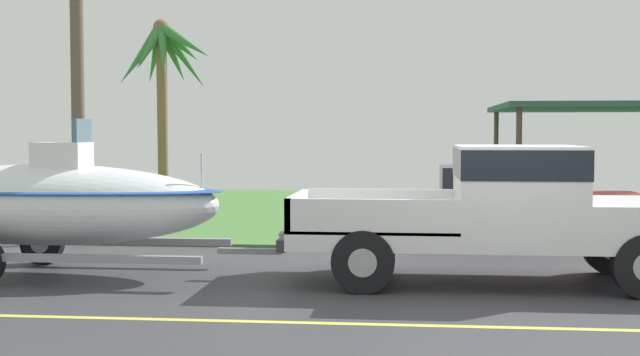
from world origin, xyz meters
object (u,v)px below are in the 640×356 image
boat_on_trailer (44,203)px  palm_tree_near_left (165,60)px  parked_sedan_near (517,204)px  carport_awning (632,109)px  utility_pole (77,38)px  pickup_truck_towing (513,207)px

boat_on_trailer → palm_tree_near_left: bearing=98.8°
parked_sedan_near → palm_tree_near_left: (-9.17, 8.45, 3.45)m
carport_awning → palm_tree_near_left: (-12.95, 1.49, 1.50)m
boat_on_trailer → carport_awning: size_ratio=0.89×
utility_pole → palm_tree_near_left: bearing=96.7°
boat_on_trailer → palm_tree_near_left: 13.64m
pickup_truck_towing → utility_pole: 8.70m
pickup_truck_towing → palm_tree_near_left: size_ratio=1.02×
pickup_truck_towing → parked_sedan_near: pickup_truck_towing is taller
pickup_truck_towing → carport_awning: carport_awning is taller
parked_sedan_near → utility_pole: (-8.06, -1.06, 3.07)m
palm_tree_near_left → utility_pole: 9.59m
boat_on_trailer → parked_sedan_near: size_ratio=1.39×
parked_sedan_near → carport_awning: carport_awning is taller
pickup_truck_towing → boat_on_trailer: 6.52m
pickup_truck_towing → carport_awning: size_ratio=0.78×
parked_sedan_near → utility_pole: bearing=-172.5°
boat_on_trailer → parked_sedan_near: boat_on_trailer is taller
boat_on_trailer → carport_awning: carport_awning is taller
pickup_truck_towing → carport_awning: 12.54m
parked_sedan_near → carport_awning: bearing=61.5°
pickup_truck_towing → palm_tree_near_left: bearing=123.1°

